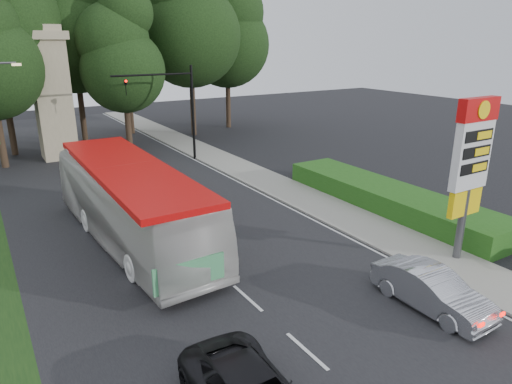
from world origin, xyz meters
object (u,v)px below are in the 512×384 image
transit_bus (131,205)px  monument (52,93)px  gas_station_pylon (471,159)px  sedan_silver (431,290)px  traffic_signal_mast (176,100)px

transit_bus → monument: bearing=86.5°
gas_station_pylon → transit_bus: bearing=141.1°
monument → gas_station_pylon: bearing=-68.2°
monument → sedan_silver: size_ratio=2.30×
monument → sedan_silver: (7.12, -29.85, -4.39)m
gas_station_pylon → transit_bus: size_ratio=0.52×
gas_station_pylon → transit_bus: 14.59m
gas_station_pylon → traffic_signal_mast: bearing=99.1°
traffic_signal_mast → sedan_silver: traffic_signal_mast is taller
gas_station_pylon → traffic_signal_mast: size_ratio=0.95×
traffic_signal_mast → transit_bus: traffic_signal_mast is taller
traffic_signal_mast → gas_station_pylon: bearing=-80.9°
sedan_silver → traffic_signal_mast: bearing=88.1°
traffic_signal_mast → monument: 9.76m
transit_bus → sedan_silver: transit_bus is taller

